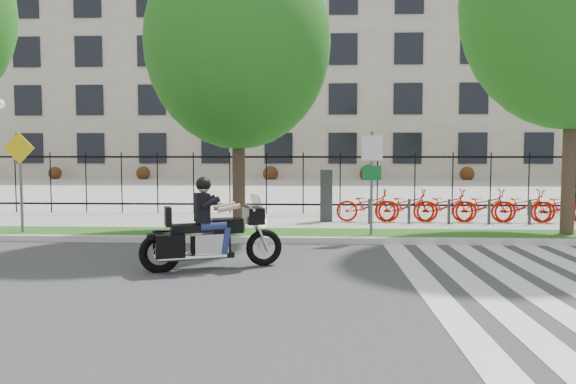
{
  "coord_description": "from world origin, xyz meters",
  "views": [
    {
      "loc": [
        0.4,
        -9.01,
        2.13
      ],
      "look_at": [
        -0.19,
        3.0,
        1.29
      ],
      "focal_mm": 35.0,
      "sensor_mm": 36.0,
      "label": 1
    }
  ],
  "objects": [
    {
      "name": "ground",
      "position": [
        0.0,
        0.0,
        0.0
      ],
      "size": [
        120.0,
        120.0,
        0.0
      ],
      "primitive_type": "plane",
      "color": "#343436",
      "rests_on": "ground"
    },
    {
      "name": "curb",
      "position": [
        0.0,
        4.1,
        0.07
      ],
      "size": [
        60.0,
        0.2,
        0.15
      ],
      "primitive_type": "cube",
      "color": "#B7B3AC",
      "rests_on": "ground"
    },
    {
      "name": "grass_verge",
      "position": [
        0.0,
        4.95,
        0.07
      ],
      "size": [
        60.0,
        1.5,
        0.15
      ],
      "primitive_type": "cube",
      "color": "#1F5415",
      "rests_on": "ground"
    },
    {
      "name": "sidewalk",
      "position": [
        0.0,
        7.45,
        0.07
      ],
      "size": [
        60.0,
        3.5,
        0.15
      ],
      "primitive_type": "cube",
      "color": "#98968E",
      "rests_on": "ground"
    },
    {
      "name": "plaza",
      "position": [
        0.0,
        25.0,
        0.05
      ],
      "size": [
        80.0,
        34.0,
        0.1
      ],
      "primitive_type": "cube",
      "color": "#98968E",
      "rests_on": "ground"
    },
    {
      "name": "iron_fence",
      "position": [
        0.0,
        9.2,
        1.15
      ],
      "size": [
        30.0,
        0.06,
        2.0
      ],
      "primitive_type": null,
      "color": "black",
      "rests_on": "sidewalk"
    },
    {
      "name": "office_building",
      "position": [
        0.0,
        44.92,
        9.97
      ],
      "size": [
        60.0,
        21.9,
        20.15
      ],
      "color": "gray",
      "rests_on": "ground"
    },
    {
      "name": "street_tree_1",
      "position": [
        -1.52,
        4.95,
        4.84
      ],
      "size": [
        4.58,
        4.58,
        7.33
      ],
      "color": "#3B2920",
      "rests_on": "grass_verge"
    },
    {
      "name": "street_tree_2",
      "position": [
        6.56,
        4.95,
        5.75
      ],
      "size": [
        5.34,
        5.34,
        8.68
      ],
      "color": "#3B2920",
      "rests_on": "grass_verge"
    },
    {
      "name": "bike_share_station",
      "position": [
        5.69,
        7.2,
        0.63
      ],
      "size": [
        9.98,
        0.85,
        1.5
      ],
      "color": "#2D2D33",
      "rests_on": "sidewalk"
    },
    {
      "name": "sign_pole_regulatory",
      "position": [
        1.75,
        4.58,
        1.74
      ],
      "size": [
        0.5,
        0.09,
        2.5
      ],
      "color": "#59595B",
      "rests_on": "grass_verge"
    },
    {
      "name": "sign_pole_warning",
      "position": [
        -6.93,
        4.58,
        1.74
      ],
      "size": [
        0.78,
        0.09,
        2.49
      ],
      "color": "#59595B",
      "rests_on": "grass_verge"
    },
    {
      "name": "motorcycle_rider",
      "position": [
        -1.49,
        1.11,
        0.68
      ],
      "size": [
        2.53,
        1.32,
        2.04
      ],
      "color": "black",
      "rests_on": "ground"
    }
  ]
}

